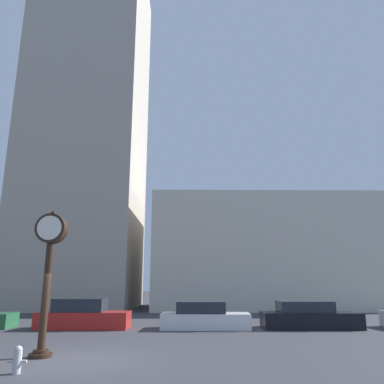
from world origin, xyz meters
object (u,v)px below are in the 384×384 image
Objects in this scene: car_white at (204,317)px; car_black at (309,317)px; fire_hydrant_near at (17,359)px; car_red at (83,316)px; street_clock at (49,259)px.

car_black is at bearing 4.46° from car_white.
car_red is at bearing 95.71° from fire_hydrant_near.
car_black is (10.63, 7.40, -2.40)m from street_clock.
street_clock is at bearing 95.60° from fire_hydrant_near.
car_black is at bearing 34.85° from street_clock.
street_clock is 1.02× the size of car_white.
car_white is 0.92× the size of car_black.
fire_hydrant_near is (-5.15, -9.43, -0.21)m from car_white.
street_clock is 9.35m from car_white.
car_white is (5.36, 7.28, -2.40)m from street_clock.
street_clock is at bearing -83.34° from car_red.
car_black reaches higher than car_white.
car_red is at bearing -178.88° from car_white.
street_clock reaches higher than car_black.
car_red reaches higher than car_black.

